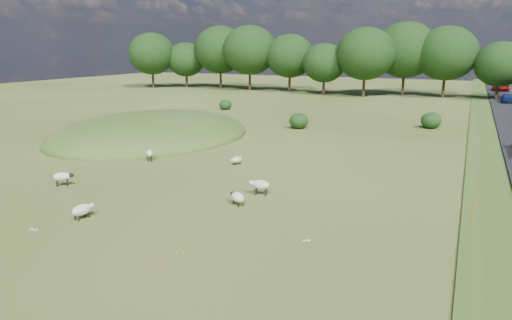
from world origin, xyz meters
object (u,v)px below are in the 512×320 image
at_px(sheep_0, 82,210).
at_px(marker_post, 473,211).
at_px(sheep_2, 150,153).
at_px(car_5, 508,98).
at_px(sheep_5, 237,160).
at_px(sheep_3, 62,177).
at_px(car_2, 501,86).
at_px(sheep_4, 260,185).
at_px(sheep_1, 237,197).

bearing_deg(sheep_0, marker_post, -58.88).
bearing_deg(sheep_2, car_5, -66.87).
bearing_deg(sheep_5, sheep_3, -18.49).
height_order(car_2, car_5, car_2).
bearing_deg(sheep_4, sheep_1, 75.94).
bearing_deg(car_5, sheep_1, -105.52).
relative_size(sheep_1, sheep_4, 0.99).
height_order(sheep_2, sheep_5, sheep_2).
distance_m(marker_post, sheep_5, 15.16).
bearing_deg(sheep_2, sheep_3, 134.09).
xyz_separation_m(marker_post, car_2, (4.04, 70.14, 0.41)).
bearing_deg(sheep_5, sheep_4, 58.17).
distance_m(sheep_2, sheep_3, 6.90).
distance_m(sheep_1, car_5, 54.78).
relative_size(sheep_3, car_5, 0.30).
height_order(sheep_1, sheep_2, sheep_2).
distance_m(sheep_3, sheep_4, 11.29).
bearing_deg(marker_post, sheep_5, 161.57).
bearing_deg(sheep_5, sheep_1, 47.59).
relative_size(sheep_2, car_5, 0.29).
xyz_separation_m(sheep_0, sheep_3, (-4.84, 3.30, 0.13)).
distance_m(sheep_2, car_5, 53.17).
distance_m(sheep_0, sheep_5, 11.90).
height_order(sheep_4, sheep_5, sheep_4).
relative_size(sheep_2, sheep_4, 0.89).
relative_size(sheep_4, car_2, 0.22).
height_order(sheep_5, car_5, car_5).
relative_size(sheep_0, sheep_3, 1.13).
bearing_deg(sheep_2, sheep_5, -114.42).
bearing_deg(marker_post, sheep_1, -167.59).
bearing_deg(sheep_3, car_5, 24.97).
distance_m(sheep_0, car_5, 60.89).
height_order(marker_post, sheep_1, marker_post).
height_order(sheep_0, car_5, car_5).
height_order(sheep_1, sheep_4, sheep_4).
bearing_deg(sheep_4, sheep_5, -54.78).
bearing_deg(car_2, sheep_4, -101.45).
xyz_separation_m(sheep_2, sheep_3, (-0.76, -6.86, 0.02)).
bearing_deg(sheep_4, sheep_2, -22.89).
height_order(sheep_0, car_2, car_2).
relative_size(sheep_0, sheep_1, 1.05).
distance_m(sheep_4, car_2, 71.99).
bearing_deg(car_2, sheep_1, -101.43).
height_order(sheep_0, sheep_2, sheep_2).
bearing_deg(sheep_0, car_5, -11.58).
xyz_separation_m(marker_post, sheep_3, (-21.06, -3.67, -0.04)).
height_order(marker_post, sheep_4, marker_post).
bearing_deg(marker_post, sheep_0, -156.73).
relative_size(marker_post, sheep_3, 1.11).
relative_size(sheep_4, car_5, 0.32).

